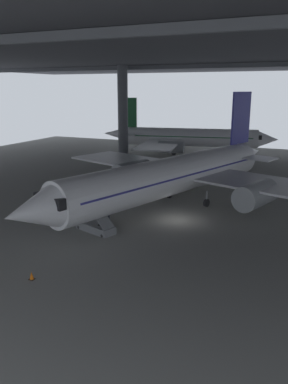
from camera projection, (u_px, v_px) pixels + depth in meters
ground_plane at (178, 220)px, 39.54m from camera, size 110.00×110.00×0.00m
hangar_structure at (218, 50)px, 47.30m from camera, size 121.00×99.00×18.12m
airplane_main at (175, 175)px, 43.21m from camera, size 39.20×39.55×12.53m
boarding_stairs at (95, 223)px, 36.39m from camera, size 4.64×2.73×4.88m
crew_worker_by_stairs at (108, 213)px, 38.78m from camera, size 0.55×0.26×1.63m
airplane_distant at (186, 137)px, 79.01m from camera, size 35.26×34.49×11.13m
traffic_cone_orange at (32, 276)px, 27.20m from camera, size 0.36×0.36×0.60m
baggage_tug at (183, 181)px, 54.25m from camera, size 2.22×2.50×0.90m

